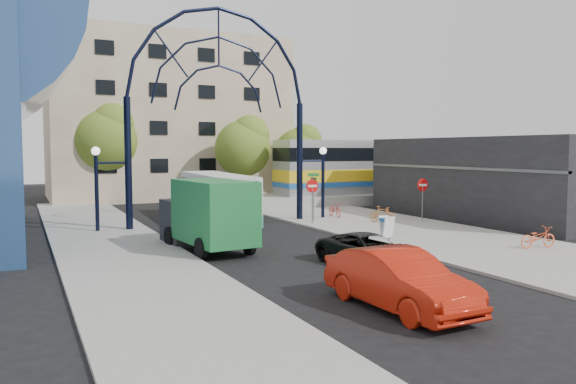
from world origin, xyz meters
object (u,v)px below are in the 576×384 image
sandwich_board (387,224)px  do_not_enter_sign (423,189)px  tree_north_c (300,149)px  tree_north_a (245,145)px  city_bus (217,196)px  street_name_sign (314,187)px  stop_sign (312,190)px  bike_near_a (335,210)px  gateway_arch (219,72)px  bike_far_a (538,237)px  green_truck (207,215)px  train_car (416,166)px  bike_near_b (382,214)px  black_suv (368,250)px  tree_north_b (107,137)px  red_sedan (399,280)px

sandwich_board → do_not_enter_sign: bearing=36.7°
tree_north_c → tree_north_a: bearing=-161.6°
city_bus → street_name_sign: bearing=-32.5°
stop_sign → bike_near_a: (2.67, 2.00, -1.44)m
gateway_arch → bike_far_a: bearing=-54.3°
green_truck → bike_near_a: bearing=28.4°
street_name_sign → train_car: size_ratio=0.11×
bike_near_a → bike_near_b: bike_near_b is taller
city_bus → black_suv: 14.86m
stop_sign → bike_near_a: 3.63m
do_not_enter_sign → bike_far_a: size_ratio=1.43×
gateway_arch → bike_near_b: gateway_arch is taller
tree_north_b → bike_near_b: 23.59m
green_truck → train_car: bearing=27.5°
green_truck → bike_far_a: size_ratio=3.55×
bike_near_b → tree_north_b: bearing=93.3°
stop_sign → sandwich_board: 6.20m
gateway_arch → bike_near_b: size_ratio=8.76×
sandwich_board → green_truck: size_ratio=0.16×
city_bus → bike_near_a: city_bus is taller
tree_north_a → tree_north_c: 6.33m
do_not_enter_sign → bike_far_a: bearing=-98.8°
train_car → bike_far_a: bearing=-116.1°
tree_north_b → bike_far_a: tree_north_b is taller
do_not_enter_sign → red_sedan: bearing=-131.0°
tree_north_b → sandwich_board: bearing=-68.4°
street_name_sign → city_bus: bearing=143.9°
red_sedan → bike_far_a: 11.59m
train_car → green_truck: size_ratio=4.08×
bike_far_a → gateway_arch: bearing=43.4°
sandwich_board → black_suv: bearing=-131.7°
red_sedan → bike_near_a: 19.84m
city_bus → red_sedan: (-1.56, -19.94, -0.68)m
do_not_enter_sign → red_sedan: 18.45m
sandwich_board → train_car: train_car is taller
train_car → bike_near_b: 16.56m
street_name_sign → stop_sign: bearing=-123.6°
tree_north_b → red_sedan: (2.80, -33.83, -4.46)m
do_not_enter_sign → black_suv: size_ratio=0.58×
bike_near_a → bike_near_b: size_ratio=1.05×
street_name_sign → city_bus: 5.87m
do_not_enter_sign → bike_far_a: (-1.44, -9.32, -1.40)m
bike_near_a → bike_near_b: bearing=-69.1°
black_suv → red_sedan: red_sedan is taller
train_car → bike_near_b: (-11.56, -11.64, -2.31)m
sandwich_board → train_car: 21.65m
train_car → do_not_enter_sign: bearing=-126.9°
city_bus → tree_north_b: bearing=111.1°
green_truck → red_sedan: (1.94, -10.79, -0.70)m
stop_sign → bike_far_a: bearing=-67.2°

